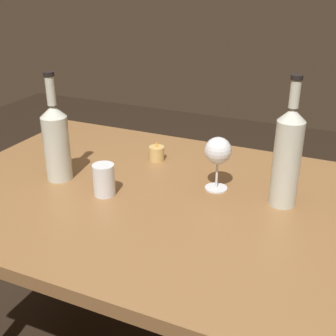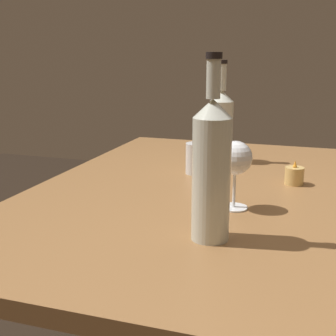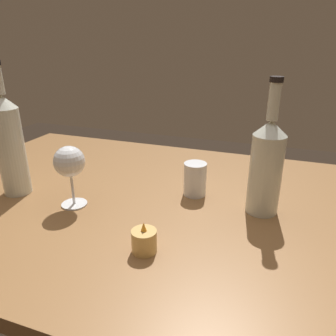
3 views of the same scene
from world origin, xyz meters
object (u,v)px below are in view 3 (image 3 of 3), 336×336
wine_bottle_second (10,144)px  water_tumbler (195,181)px  wine_glass_left (69,163)px  wine_bottle (266,165)px  votive_candle (144,242)px

wine_bottle_second → water_tumbler: bearing=-162.0°
wine_glass_left → wine_bottle: 0.48m
wine_bottle_second → votive_candle: 0.48m
wine_glass_left → votive_candle: 0.29m
votive_candle → wine_bottle: bearing=-130.0°
wine_glass_left → wine_bottle_second: wine_bottle_second is taller
wine_glass_left → water_tumbler: (-0.28, -0.17, -0.07)m
water_tumbler → votive_candle: 0.29m
wine_bottle → wine_bottle_second: wine_bottle_second is taller
wine_bottle → water_tumbler: wine_bottle is taller
votive_candle → wine_bottle_second: bearing=-16.6°
wine_bottle_second → water_tumbler: (-0.47, -0.15, -0.10)m
wine_bottle → water_tumbler: (0.18, -0.03, -0.08)m
water_tumbler → votive_candle: (0.03, 0.29, -0.02)m
wine_glass_left → wine_bottle: (-0.46, -0.13, 0.01)m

